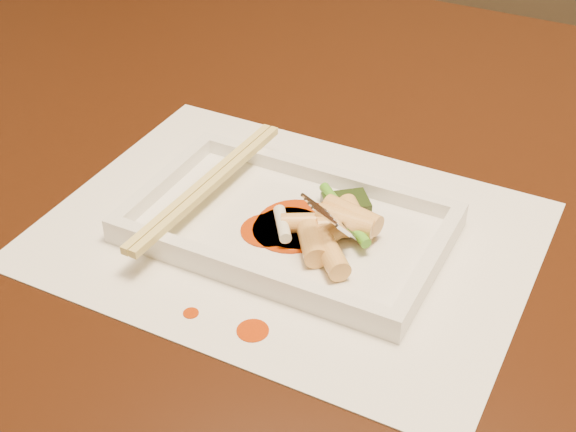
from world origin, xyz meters
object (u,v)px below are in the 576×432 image
at_px(plate_base, 288,229).
at_px(fork, 380,161).
at_px(chopstick_a, 203,183).
at_px(placemat, 288,234).
at_px(table, 423,284).

height_order(plate_base, fork, fork).
bearing_deg(chopstick_a, placemat, 0.00).
height_order(table, placemat, placemat).
height_order(table, chopstick_a, chopstick_a).
height_order(placemat, plate_base, plate_base).
height_order(chopstick_a, fork, fork).
bearing_deg(table, plate_base, -131.53).
relative_size(plate_base, fork, 1.86).
height_order(table, plate_base, plate_base).
relative_size(placemat, fork, 2.86).
bearing_deg(placemat, table, 48.47).
relative_size(table, placemat, 3.50).
xyz_separation_m(placemat, chopstick_a, (-0.08, -0.00, 0.03)).
height_order(placemat, fork, fork).
xyz_separation_m(chopstick_a, fork, (0.15, 0.02, 0.06)).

